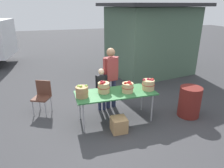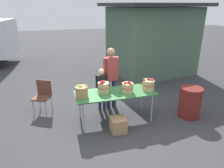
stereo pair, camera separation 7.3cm
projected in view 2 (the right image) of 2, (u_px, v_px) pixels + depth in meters
ground_plane at (115, 120)px, 5.16m from camera, size 40.00×40.00×0.00m
market_table at (115, 94)px, 4.91m from camera, size 1.90×0.76×0.75m
apple_basket_green_0 at (82, 91)px, 4.62m from camera, size 0.30×0.30×0.29m
apple_basket_red_0 at (103, 87)px, 4.84m from camera, size 0.29×0.29×0.29m
apple_basket_red_1 at (128, 87)px, 4.85m from camera, size 0.29×0.29×0.28m
apple_basket_red_2 at (148, 85)px, 4.99m from camera, size 0.31×0.31×0.29m
vendor_adult at (111, 74)px, 5.45m from camera, size 0.44×0.27×1.67m
child_customer at (102, 86)px, 5.41m from camera, size 0.31×0.19×1.17m
food_kiosk at (152, 39)px, 8.34m from camera, size 3.95×3.46×2.74m
folding_chair at (43, 94)px, 5.39m from camera, size 0.53×0.53×0.86m
trash_barrel at (190, 102)px, 5.21m from camera, size 0.54×0.54×0.78m
produce_crate at (118, 125)px, 4.65m from camera, size 0.34×0.34×0.34m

